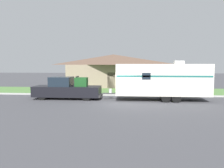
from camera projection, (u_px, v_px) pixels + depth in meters
name	position (u px, v px, depth m)	size (l,w,h in m)	color
ground_plane	(118.00, 102.00, 18.24)	(120.00, 120.00, 0.00)	#47474C
curb_strip	(120.00, 95.00, 21.96)	(80.00, 0.30, 0.14)	#ADADA8
lawn_strip	(122.00, 91.00, 25.58)	(80.00, 7.00, 0.03)	#568442
house_across_street	(113.00, 70.00, 31.60)	(13.13, 7.37, 4.57)	gray
pickup_truck	(67.00, 89.00, 19.93)	(6.18, 1.95, 2.09)	black
travel_trailer	(162.00, 80.00, 19.10)	(9.19, 2.51, 3.47)	black
mailbox	(77.00, 84.00, 23.37)	(0.48, 0.20, 1.33)	brown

